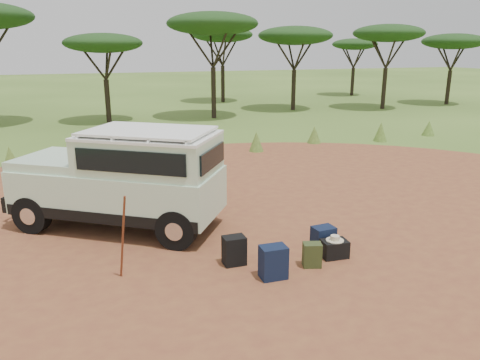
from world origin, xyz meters
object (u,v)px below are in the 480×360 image
object	(u,v)px
walking_staff	(123,238)
backpack_black	(234,251)
backpack_olive	(312,255)
hard_case	(334,249)
safari_vehicle	(124,181)
duffel_navy	(323,238)
backpack_navy	(273,262)

from	to	relation	value
walking_staff	backpack_black	bearing A→B (deg)	-24.81
backpack_olive	hard_case	distance (m)	0.66
safari_vehicle	hard_case	xyz separation A→B (m)	(3.74, -3.06, -0.95)
backpack_olive	duffel_navy	size ratio (longest dim) A/B	0.95
walking_staff	backpack_olive	size ratio (longest dim) A/B	3.49
walking_staff	backpack_navy	size ratio (longest dim) A/B	2.69
backpack_black	hard_case	distance (m)	2.04
backpack_black	backpack_navy	world-z (taller)	backpack_navy
hard_case	duffel_navy	bearing A→B (deg)	98.27
hard_case	backpack_navy	bearing A→B (deg)	-161.37
safari_vehicle	backpack_black	bearing A→B (deg)	-22.74
safari_vehicle	backpack_navy	xyz separation A→B (m)	(2.23, -3.45, -0.82)
duffel_navy	backpack_olive	bearing A→B (deg)	-137.85
safari_vehicle	backpack_black	xyz separation A→B (m)	(1.74, -2.69, -0.84)
duffel_navy	backpack_navy	bearing A→B (deg)	-156.00
safari_vehicle	duffel_navy	xyz separation A→B (m)	(3.71, -2.65, -0.88)
duffel_navy	hard_case	distance (m)	0.41
backpack_navy	hard_case	size ratio (longest dim) A/B	1.22
backpack_olive	safari_vehicle	bearing A→B (deg)	151.06
backpack_navy	duffel_navy	world-z (taller)	backpack_navy
backpack_black	walking_staff	bearing A→B (deg)	177.70
backpack_olive	duffel_navy	distance (m)	0.86
backpack_olive	hard_case	bearing A→B (deg)	36.92
backpack_navy	backpack_olive	xyz separation A→B (m)	(0.89, 0.17, -0.07)
walking_staff	hard_case	distance (m)	4.14
walking_staff	backpack_olive	world-z (taller)	walking_staff
walking_staff	duffel_navy	distance (m)	4.08
backpack_navy	backpack_olive	distance (m)	0.91
backpack_navy	duffel_navy	size ratio (longest dim) A/B	1.24
duffel_navy	walking_staff	bearing A→B (deg)	175.18
backpack_black	backpack_olive	size ratio (longest dim) A/B	1.20
walking_staff	backpack_olive	distance (m)	3.55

